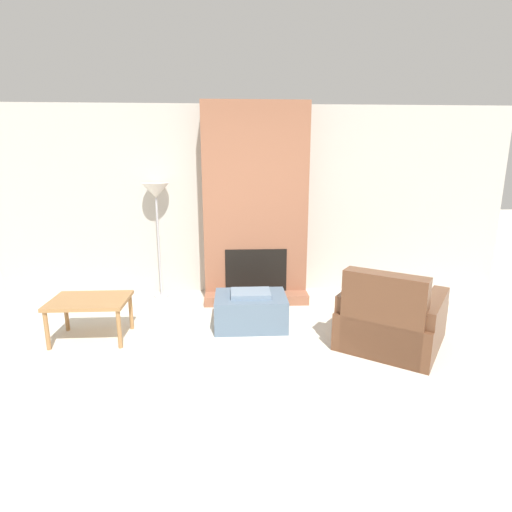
{
  "coord_description": "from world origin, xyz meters",
  "views": [
    {
      "loc": [
        -0.28,
        -2.8,
        1.88
      ],
      "look_at": [
        0.0,
        2.39,
        0.62
      ],
      "focal_mm": 28.0,
      "sensor_mm": 36.0,
      "label": 1
    }
  ],
  "objects_px": {
    "side_table": "(90,304)",
    "floor_lamp_left": "(156,196)",
    "ottoman": "(251,310)",
    "armchair": "(390,321)"
  },
  "relations": [
    {
      "from": "armchair",
      "to": "side_table",
      "type": "bearing_deg",
      "value": 29.23
    },
    {
      "from": "armchair",
      "to": "side_table",
      "type": "xyz_separation_m",
      "value": [
        -3.13,
        0.33,
        0.13
      ]
    },
    {
      "from": "side_table",
      "to": "floor_lamp_left",
      "type": "bearing_deg",
      "value": 69.49
    },
    {
      "from": "armchair",
      "to": "floor_lamp_left",
      "type": "xyz_separation_m",
      "value": [
        -2.63,
        1.67,
        1.14
      ]
    },
    {
      "from": "ottoman",
      "to": "side_table",
      "type": "height_order",
      "value": "side_table"
    },
    {
      "from": "ottoman",
      "to": "armchair",
      "type": "height_order",
      "value": "armchair"
    },
    {
      "from": "side_table",
      "to": "floor_lamp_left",
      "type": "distance_m",
      "value": 1.75
    },
    {
      "from": "armchair",
      "to": "floor_lamp_left",
      "type": "height_order",
      "value": "floor_lamp_left"
    },
    {
      "from": "side_table",
      "to": "floor_lamp_left",
      "type": "relative_size",
      "value": 0.5
    },
    {
      "from": "armchair",
      "to": "side_table",
      "type": "height_order",
      "value": "armchair"
    }
  ]
}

